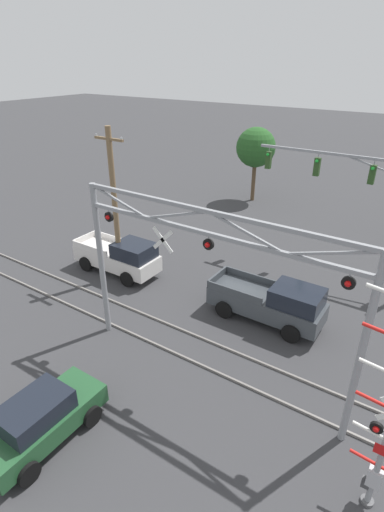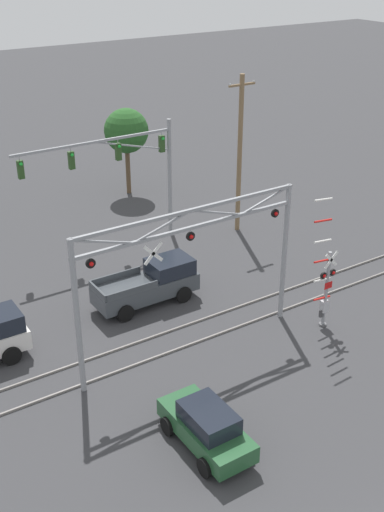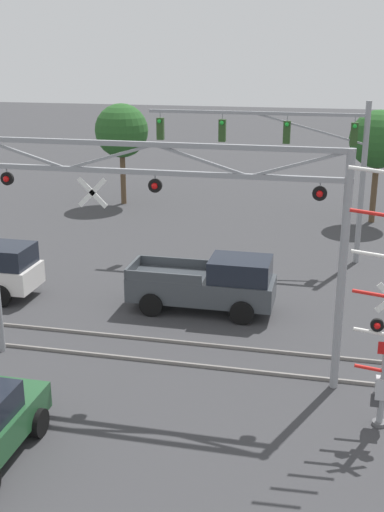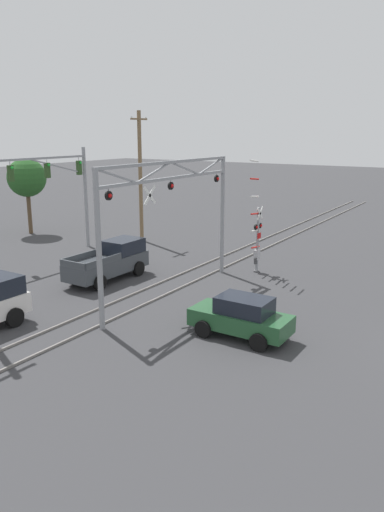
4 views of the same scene
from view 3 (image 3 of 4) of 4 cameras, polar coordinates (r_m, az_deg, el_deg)
The scene contains 8 objects.
rail_track_near at distance 19.68m, azimuth -2.77°, elevation -9.35°, with size 80.00×0.08×0.10m, color gray.
rail_track_far at distance 20.92m, azimuth -1.72°, elevation -7.59°, with size 80.00×0.08×0.10m, color gray.
crossing_gantry at distance 17.79m, azimuth -3.28°, elevation 3.24°, with size 10.47×0.27×6.71m.
crossing_signal_mast at distance 16.44m, azimuth 16.60°, elevation -7.92°, with size 1.68×0.35×6.58m.
traffic_signal_span at distance 28.31m, azimuth 9.76°, elevation 9.26°, with size 9.55×0.39×7.00m.
pickup_truck_lead at distance 22.98m, azimuth 1.57°, elevation -2.50°, with size 5.23×2.07×2.07m.
background_tree_beyond_span at distance 38.69m, azimuth -6.28°, elevation 10.99°, with size 3.15×3.15×5.98m.
background_tree_far_left_verge at distance 35.55m, azimuth 16.25°, elevation 9.89°, with size 3.05×3.05×6.02m.
Camera 3 is at (4.76, -2.90, 9.13)m, focal length 45.00 mm.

